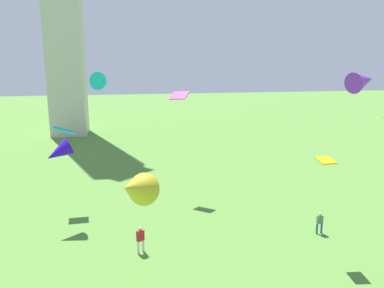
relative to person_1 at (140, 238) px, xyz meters
The scene contains 9 objects.
person_1 is the anchor object (origin of this frame).
person_2 12.61m from the person_1, ahead, with size 0.49×0.24×1.57m.
kite_flying_1 8.89m from the person_1, 136.51° to the left, with size 2.45×2.09×1.84m.
kite_flying_2 16.72m from the person_1, ahead, with size 2.25×1.91×1.46m.
kite_flying_3 8.83m from the person_1, 92.63° to the right, with size 2.49×2.99×2.21m.
kite_flying_4 13.63m from the person_1, 69.50° to the left, with size 1.81×1.75×0.73m.
kite_flying_5 10.06m from the person_1, behind, with size 1.49×1.80×1.21m.
kite_flying_6 11.72m from the person_1, 122.73° to the left, with size 1.59×1.14×0.93m.
kite_flying_8 12.44m from the person_1, 10.74° to the right, with size 0.99×1.36×0.20m.
Camera 1 is at (-2.47, -3.94, 12.51)m, focal length 37.03 mm.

